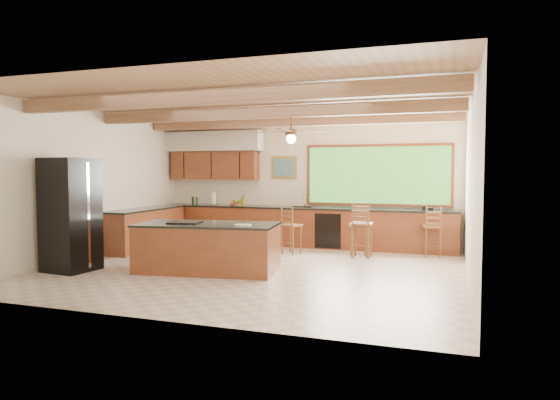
% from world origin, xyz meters
% --- Properties ---
extents(ground, '(7.20, 7.20, 0.00)m').
position_xyz_m(ground, '(0.00, 0.00, 0.00)').
color(ground, beige).
rests_on(ground, ground).
extents(room_shell, '(7.27, 6.54, 3.02)m').
position_xyz_m(room_shell, '(-0.17, 0.65, 2.21)').
color(room_shell, white).
rests_on(room_shell, ground).
extents(counter_run, '(7.12, 3.10, 1.23)m').
position_xyz_m(counter_run, '(-0.82, 2.52, 0.46)').
color(counter_run, brown).
rests_on(counter_run, ground).
extents(island, '(2.58, 1.48, 0.87)m').
position_xyz_m(island, '(-0.73, -0.47, 0.43)').
color(island, brown).
rests_on(island, ground).
extents(refrigerator, '(0.85, 0.83, 2.00)m').
position_xyz_m(refrigerator, '(-3.05, -1.20, 1.00)').
color(refrigerator, black).
rests_on(refrigerator, ground).
extents(bar_stool_a, '(0.46, 0.46, 1.01)m').
position_xyz_m(bar_stool_a, '(0.10, 1.72, 0.60)').
color(bar_stool_a, brown).
rests_on(bar_stool_a, ground).
extents(bar_stool_b, '(0.42, 0.42, 1.15)m').
position_xyz_m(bar_stool_b, '(1.60, 1.73, 0.68)').
color(bar_stool_b, brown).
rests_on(bar_stool_b, ground).
extents(bar_stool_c, '(0.47, 0.47, 1.05)m').
position_xyz_m(bar_stool_c, '(1.53, 1.80, 0.62)').
color(bar_stool_c, brown).
rests_on(bar_stool_c, ground).
extents(bar_stool_d, '(0.45, 0.45, 1.02)m').
position_xyz_m(bar_stool_d, '(2.93, 2.40, 0.60)').
color(bar_stool_d, brown).
rests_on(bar_stool_d, ground).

